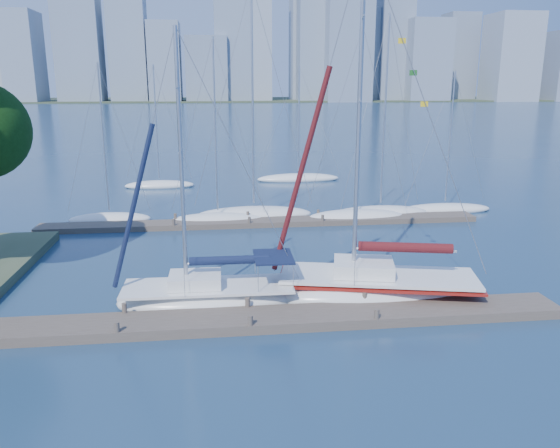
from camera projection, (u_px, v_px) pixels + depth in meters
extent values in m
plane|color=#17294B|center=(249.00, 325.00, 21.96)|extent=(700.00, 700.00, 0.00)
cube|color=#4F433A|center=(249.00, 320.00, 21.91)|extent=(26.00, 2.00, 0.40)
cube|color=#4F433A|center=(263.00, 222.00, 37.53)|extent=(30.00, 1.80, 0.36)
cube|color=#38472D|center=(215.00, 100.00, 329.72)|extent=(800.00, 100.00, 1.50)
ellipsoid|color=white|center=(209.00, 300.00, 23.86)|extent=(7.96, 2.71, 1.39)
cube|color=white|center=(208.00, 286.00, 23.70)|extent=(7.37, 2.49, 0.11)
cube|color=white|center=(195.00, 280.00, 23.56)|extent=(2.25, 1.72, 0.51)
cylinder|color=silver|center=(181.00, 163.00, 22.27)|extent=(0.17, 0.17, 10.68)
cylinder|color=silver|center=(230.00, 262.00, 23.53)|extent=(3.75, 0.15, 0.09)
cylinder|color=#101936|center=(230.00, 260.00, 23.51)|extent=(3.46, 0.42, 0.37)
cube|color=#101936|center=(273.00, 257.00, 23.68)|extent=(1.70, 2.23, 0.07)
ellipsoid|color=white|center=(377.00, 292.00, 24.70)|extent=(9.84, 5.09, 1.65)
cube|color=white|center=(378.00, 276.00, 24.50)|extent=(9.11, 4.70, 0.13)
cube|color=white|center=(363.00, 267.00, 24.48)|extent=(3.02, 2.54, 0.60)
cylinder|color=silver|center=(359.00, 117.00, 22.88)|extent=(0.20, 0.20, 13.89)
cylinder|color=silver|center=(405.00, 250.00, 24.08)|extent=(4.36, 1.10, 0.11)
cylinder|color=#410E10|center=(405.00, 247.00, 24.05)|extent=(4.09, 1.34, 0.44)
cube|color=maroon|center=(378.00, 280.00, 24.55)|extent=(9.33, 4.86, 0.11)
ellipsoid|color=white|center=(110.00, 220.00, 38.31)|extent=(5.78, 2.24, 0.97)
cylinder|color=silver|center=(104.00, 139.00, 36.91)|extent=(0.11, 0.11, 9.90)
ellipsoid|color=white|center=(218.00, 220.00, 38.14)|extent=(6.94, 3.64, 1.01)
cylinder|color=silver|center=(215.00, 126.00, 36.53)|extent=(0.11, 0.11, 11.48)
ellipsoid|color=white|center=(254.00, 215.00, 39.42)|extent=(8.48, 2.69, 1.25)
cylinder|color=silver|center=(253.00, 97.00, 37.35)|extent=(0.14, 0.14, 14.80)
ellipsoid|color=white|center=(356.00, 217.00, 38.84)|extent=(7.30, 3.48, 1.14)
cylinder|color=silver|center=(360.00, 120.00, 37.13)|extent=(0.12, 0.12, 12.06)
ellipsoid|color=white|center=(380.00, 213.00, 40.09)|extent=(7.46, 4.76, 1.10)
cylinder|color=silver|center=(385.00, 112.00, 38.27)|extent=(0.12, 0.12, 13.04)
ellipsoid|color=white|center=(445.00, 210.00, 41.40)|extent=(7.41, 3.56, 0.94)
cylinder|color=silver|center=(450.00, 138.00, 40.05)|extent=(0.10, 0.10, 9.46)
ellipsoid|color=white|center=(160.00, 185.00, 51.21)|extent=(6.74, 3.68, 0.98)
cylinder|color=silver|center=(156.00, 123.00, 49.76)|extent=(0.11, 0.11, 10.23)
ellipsoid|color=white|center=(298.00, 179.00, 54.76)|extent=(8.50, 4.99, 1.08)
cylinder|color=silver|center=(299.00, 120.00, 53.31)|extent=(0.12, 0.12, 10.09)
cube|color=#7D8CA1|center=(24.00, 58.00, 278.31)|extent=(15.71, 23.42, 45.28)
cube|color=slate|center=(79.00, 50.00, 283.83)|extent=(22.41, 17.63, 53.28)
cube|color=#99A4B8|center=(130.00, 70.00, 309.74)|extent=(13.73, 17.61, 34.96)
cube|color=#7D8CA1|center=(165.00, 63.00, 287.91)|extent=(16.36, 19.81, 40.94)
cube|color=slate|center=(207.00, 70.00, 292.95)|extent=(22.05, 16.86, 34.13)
cube|color=#99A4B8|center=(253.00, 30.00, 293.45)|extent=(18.77, 14.99, 75.37)
cube|color=#7D8CA1|center=(305.00, 25.00, 310.47)|extent=(15.98, 17.46, 84.32)
cube|color=slate|center=(348.00, 31.00, 288.82)|extent=(24.10, 18.95, 73.63)
cube|color=#99A4B8|center=(376.00, 56.00, 309.71)|extent=(14.28, 17.11, 49.96)
cube|color=#7D8CA1|center=(427.00, 61.00, 298.77)|extent=(22.63, 18.80, 43.52)
cube|color=slate|center=(458.00, 57.00, 330.29)|extent=(17.89, 17.52, 50.38)
cube|color=#99A4B8|center=(511.00, 58.00, 303.25)|extent=(24.49, 23.94, 47.08)
cube|color=slate|center=(126.00, 6.00, 283.51)|extent=(19.05, 18.00, 98.03)
cube|color=slate|center=(232.00, 14.00, 290.61)|extent=(19.25, 18.00, 91.78)
cube|color=slate|center=(395.00, 19.00, 301.30)|extent=(17.85, 18.00, 89.05)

